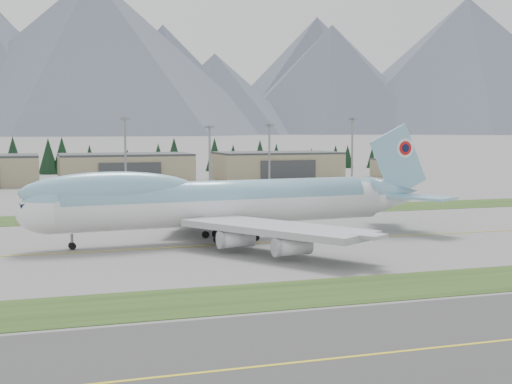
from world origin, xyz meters
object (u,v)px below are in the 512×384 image
object	(u,v)px
hangar_center	(125,168)
service_vehicle_a	(48,190)
boeing_747_freighter	(220,202)
hangar_right	(277,165)
service_vehicle_b	(244,188)
service_vehicle_c	(332,180)

from	to	relation	value
hangar_center	service_vehicle_a	world-z (taller)	hangar_center
boeing_747_freighter	service_vehicle_a	world-z (taller)	boeing_747_freighter
hangar_center	hangar_right	distance (m)	60.00
boeing_747_freighter	hangar_right	world-z (taller)	boeing_747_freighter
service_vehicle_b	service_vehicle_c	xyz separation A→B (m)	(42.41, 22.12, 0.00)
service_vehicle_c	boeing_747_freighter	bearing A→B (deg)	-102.71
boeing_747_freighter	hangar_center	world-z (taller)	boeing_747_freighter
boeing_747_freighter	service_vehicle_a	size ratio (longest dim) A/B	20.97
hangar_center	service_vehicle_b	size ratio (longest dim) A/B	12.70
hangar_center	service_vehicle_a	bearing A→B (deg)	-137.87
service_vehicle_a	service_vehicle_c	world-z (taller)	service_vehicle_a
boeing_747_freighter	service_vehicle_b	world-z (taller)	boeing_747_freighter
hangar_center	service_vehicle_c	size ratio (longest dim) A/B	12.52
service_vehicle_a	service_vehicle_b	world-z (taller)	service_vehicle_a
service_vehicle_a	hangar_center	bearing A→B (deg)	7.76
service_vehicle_c	service_vehicle_a	bearing A→B (deg)	-155.01
hangar_right	service_vehicle_c	xyz separation A→B (m)	(17.90, -13.91, -5.39)
boeing_747_freighter	service_vehicle_b	size ratio (longest dim) A/B	21.21
hangar_center	service_vehicle_a	size ratio (longest dim) A/B	12.56
service_vehicle_b	service_vehicle_c	distance (m)	47.83
service_vehicle_a	service_vehicle_c	bearing A→B (deg)	-27.99
service_vehicle_b	service_vehicle_c	bearing A→B (deg)	-52.81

